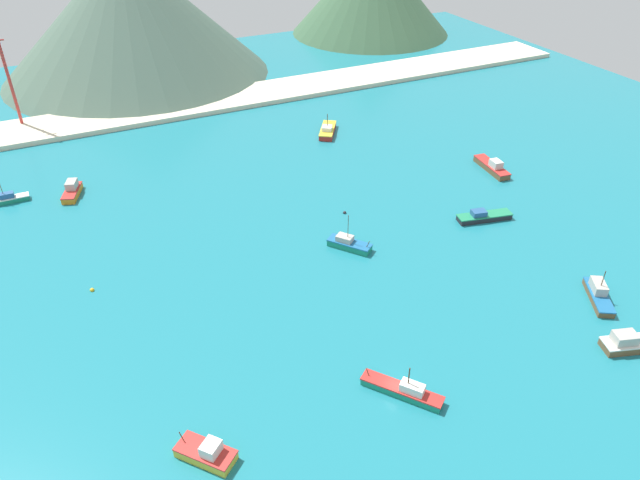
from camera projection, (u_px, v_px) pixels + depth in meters
name	position (u px, v px, depth m)	size (l,w,h in m)	color
ground	(302.00, 269.00, 101.65)	(260.00, 280.00, 0.50)	teal
fishing_boat_0	(404.00, 390.00, 77.84)	(8.37, 10.12, 5.04)	#198466
fishing_boat_1	(2.00, 200.00, 119.05)	(10.48, 1.98, 5.00)	#198466
fishing_boat_2	(483.00, 216.00, 113.95)	(10.91, 4.87, 2.16)	#232328
fishing_boat_3	(72.00, 191.00, 121.69)	(5.04, 7.92, 2.88)	orange
fishing_boat_4	(349.00, 244.00, 106.02)	(6.82, 7.87, 6.70)	#198466
fishing_boat_5	(492.00, 167.00, 130.89)	(3.98, 11.08, 2.89)	brown
fishing_boat_6	(207.00, 453.00, 69.71)	(6.96, 7.46, 2.89)	gold
fishing_boat_7	(627.00, 343.00, 84.82)	(8.04, 5.19, 2.85)	brown
fishing_boat_9	(599.00, 294.00, 94.10)	(6.80, 9.00, 5.40)	brown
fishing_boat_10	(328.00, 130.00, 147.48)	(8.12, 10.08, 5.28)	red
buoy_0	(345.00, 213.00, 116.26)	(0.67, 0.67, 0.67)	#232328
buoy_1	(92.00, 290.00, 96.26)	(0.70, 0.70, 0.70)	gold
beach_strip	(179.00, 107.00, 161.29)	(247.00, 16.26, 1.20)	beige
hill_central	(129.00, 13.00, 175.19)	(79.34, 79.34, 36.71)	#4C6656
radio_tower	(8.00, 75.00, 143.54)	(2.65, 2.12, 26.45)	#B7332D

